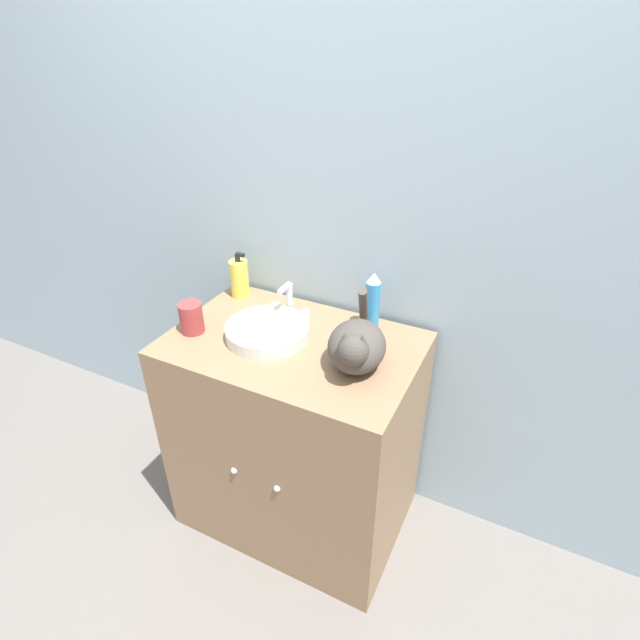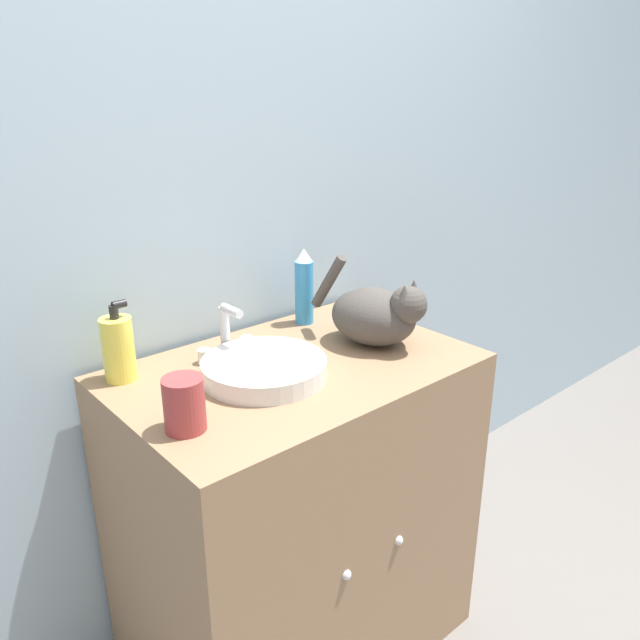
{
  "view_description": "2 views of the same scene",
  "coord_description": "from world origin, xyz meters",
  "px_view_note": "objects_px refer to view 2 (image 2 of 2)",
  "views": [
    {
      "loc": [
        0.7,
        -0.93,
        1.79
      ],
      "look_at": [
        0.1,
        0.28,
        0.97
      ],
      "focal_mm": 28.0,
      "sensor_mm": 36.0,
      "label": 1
    },
    {
      "loc": [
        -0.84,
        -0.78,
        1.48
      ],
      "look_at": [
        0.04,
        0.23,
        0.97
      ],
      "focal_mm": 35.0,
      "sensor_mm": 36.0,
      "label": 2
    }
  ],
  "objects_px": {
    "soap_bottle": "(118,348)",
    "cup": "(184,404)",
    "cat": "(377,314)",
    "spray_bottle": "(304,287)"
  },
  "relations": [
    {
      "from": "cat",
      "to": "cup",
      "type": "bearing_deg",
      "value": -99.48
    },
    {
      "from": "cat",
      "to": "spray_bottle",
      "type": "height_order",
      "value": "cat"
    },
    {
      "from": "cat",
      "to": "spray_bottle",
      "type": "bearing_deg",
      "value": 174.67
    },
    {
      "from": "soap_bottle",
      "to": "cup",
      "type": "height_order",
      "value": "soap_bottle"
    },
    {
      "from": "soap_bottle",
      "to": "spray_bottle",
      "type": "height_order",
      "value": "spray_bottle"
    },
    {
      "from": "spray_bottle",
      "to": "cup",
      "type": "xyz_separation_m",
      "value": [
        -0.54,
        -0.3,
        -0.05
      ]
    },
    {
      "from": "soap_bottle",
      "to": "spray_bottle",
      "type": "relative_size",
      "value": 0.87
    },
    {
      "from": "soap_bottle",
      "to": "cup",
      "type": "xyz_separation_m",
      "value": [
        -0.0,
        -0.29,
        -0.02
      ]
    },
    {
      "from": "cat",
      "to": "soap_bottle",
      "type": "relative_size",
      "value": 1.81
    },
    {
      "from": "cat",
      "to": "cup",
      "type": "height_order",
      "value": "cat"
    }
  ]
}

